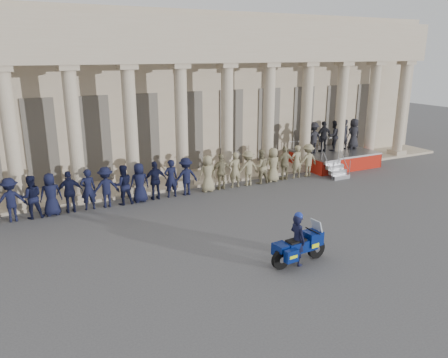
# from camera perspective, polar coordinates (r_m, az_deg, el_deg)

# --- Properties ---
(ground) EXTENTS (90.00, 90.00, 0.00)m
(ground) POSITION_cam_1_polar(r_m,az_deg,el_deg) (15.75, 1.16, -9.37)
(ground) COLOR #464649
(ground) RESTS_ON ground
(building) EXTENTS (40.00, 12.50, 9.00)m
(building) POSITION_cam_1_polar(r_m,az_deg,el_deg) (28.17, -13.33, 11.14)
(building) COLOR tan
(building) RESTS_ON ground
(officer_rank) EXTENTS (20.35, 0.71, 1.88)m
(officer_rank) POSITION_cam_1_polar(r_m,az_deg,el_deg) (20.80, -11.00, -0.47)
(officer_rank) COLOR black
(officer_rank) RESTS_ON ground
(reviewing_stand) EXTENTS (4.59, 4.32, 2.82)m
(reviewing_stand) POSITION_cam_1_polar(r_m,az_deg,el_deg) (27.69, 13.99, 4.79)
(reviewing_stand) COLOR gray
(reviewing_stand) RESTS_ON ground
(motorcycle) EXTENTS (2.21, 0.92, 1.42)m
(motorcycle) POSITION_cam_1_polar(r_m,az_deg,el_deg) (14.87, 9.87, -8.63)
(motorcycle) COLOR black
(motorcycle) RESTS_ON ground
(rider) EXTENTS (0.47, 0.67, 1.84)m
(rider) POSITION_cam_1_polar(r_m,az_deg,el_deg) (14.67, 9.57, -7.68)
(rider) COLOR black
(rider) RESTS_ON ground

